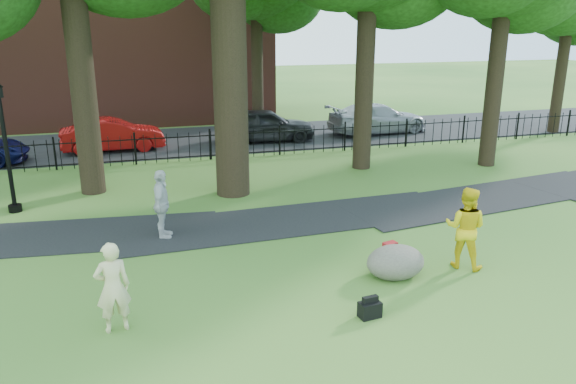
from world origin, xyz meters
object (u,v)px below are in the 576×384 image
object	(u,v)px
man	(465,228)
boulder	(396,260)
red_sedan	(113,135)
lamppost	(6,150)
woman	(113,287)

from	to	relation	value
man	boulder	xyz separation A→B (m)	(-1.76, -0.03, -0.58)
man	boulder	size ratio (longest dim) A/B	1.44
man	red_sedan	world-z (taller)	man
lamppost	red_sedan	xyz separation A→B (m)	(2.84, 7.76, -1.19)
man	red_sedan	distance (m)	17.01
woman	red_sedan	distance (m)	15.72
woman	boulder	world-z (taller)	woman
man	red_sedan	size ratio (longest dim) A/B	0.44
lamppost	red_sedan	distance (m)	8.35
boulder	lamppost	distance (m)	11.72
man	boulder	world-z (taller)	man
red_sedan	woman	bearing A→B (deg)	177.69
woman	red_sedan	size ratio (longest dim) A/B	0.40
woman	boulder	xyz separation A→B (m)	(6.07, 0.65, -0.49)
man	red_sedan	bearing A→B (deg)	-18.60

